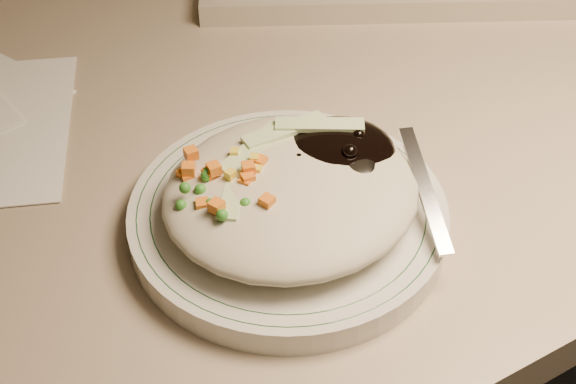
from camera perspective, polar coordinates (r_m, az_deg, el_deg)
desk at (r=0.89m, az=-0.77°, el=-3.41°), size 1.40×0.70×0.74m
plate at (r=0.61m, az=-0.00°, el=-1.80°), size 0.24×0.24×0.02m
plate_rim at (r=0.60m, az=-0.00°, el=-1.12°), size 0.23×0.23×0.00m
meal at (r=0.59m, az=0.40°, el=0.50°), size 0.21×0.19×0.05m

